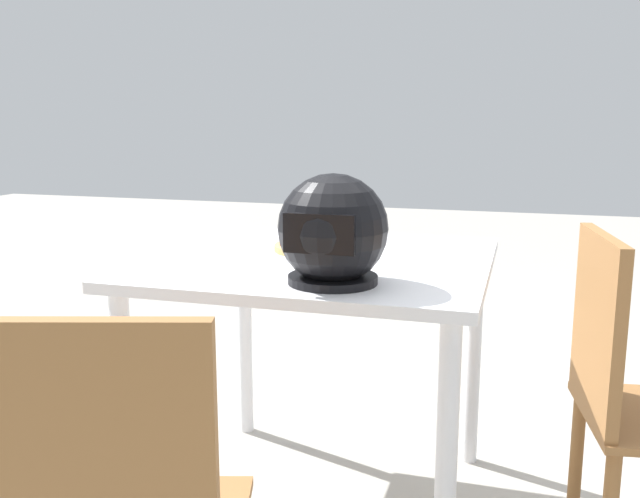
# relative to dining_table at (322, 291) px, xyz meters

# --- Properties ---
(dining_table) EXTENTS (0.95, 0.93, 0.78)m
(dining_table) POSITION_rel_dining_table_xyz_m (0.00, 0.00, 0.00)
(dining_table) COLOR white
(dining_table) RESTS_ON ground
(pizza_plate) EXTENTS (0.31, 0.31, 0.01)m
(pizza_plate) POSITION_rel_dining_table_xyz_m (0.02, -0.03, 0.11)
(pizza_plate) COLOR white
(pizza_plate) RESTS_ON dining_table
(pizza) EXTENTS (0.26, 0.26, 0.05)m
(pizza) POSITION_rel_dining_table_xyz_m (0.02, -0.04, 0.12)
(pizza) COLOR tan
(pizza) RESTS_ON pizza_plate
(motorcycle_helmet) EXTENTS (0.27, 0.27, 0.27)m
(motorcycle_helmet) POSITION_rel_dining_table_xyz_m (-0.12, 0.30, 0.23)
(motorcycle_helmet) COLOR black
(motorcycle_helmet) RESTS_ON dining_table
(chair_side) EXTENTS (0.46, 0.46, 0.90)m
(chair_side) POSITION_rel_dining_table_xyz_m (-0.84, 0.11, -0.17)
(chair_side) COLOR #996638
(chair_side) RESTS_ON ground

